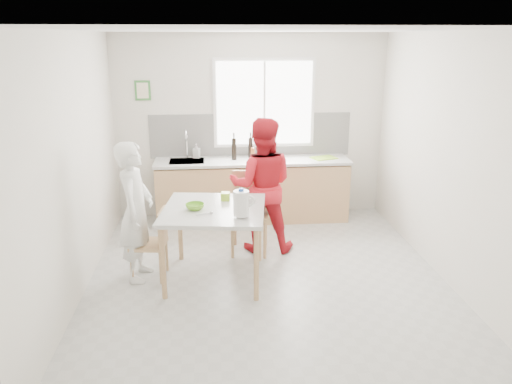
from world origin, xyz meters
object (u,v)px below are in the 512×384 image
dining_table (214,215)px  bowl_green (195,207)px  chair_far (250,208)px  person_white (136,212)px  person_red (262,185)px  bowl_white (243,199)px  wine_bottle_a (234,149)px  wine_bottle_b (251,147)px  chair_left (154,241)px  milk_jug (242,203)px

dining_table → bowl_green: size_ratio=6.04×
chair_far → person_white: person_white is taller
person_red → bowl_white: person_red is taller
bowl_green → bowl_white: bowl_green is taller
wine_bottle_a → wine_bottle_b: 0.28m
bowl_green → bowl_white: bearing=23.7°
person_white → bowl_green: person_white is taller
person_red → wine_bottle_a: bearing=-68.3°
chair_left → wine_bottle_a: wine_bottle_a is taller
chair_left → wine_bottle_b: wine_bottle_b is taller
chair_left → chair_far: (1.13, 0.69, 0.11)m
person_red → person_white: bearing=32.1°
chair_far → person_red: (0.15, 0.01, 0.29)m
dining_table → person_white: bearing=172.7°
person_white → chair_far: bearing=-55.8°
milk_jug → wine_bottle_b: (0.28, 2.36, 0.07)m
person_red → milk_jug: person_red is taller
person_white → wine_bottle_b: person_white is taller
chair_far → wine_bottle_a: (-0.14, 1.14, 0.52)m
chair_left → bowl_white: 1.10m
dining_table → person_red: bearing=52.5°
chair_left → chair_far: bearing=128.5°
bowl_white → wine_bottle_b: 1.85m
bowl_green → dining_table: bearing=6.8°
chair_far → person_white: 1.49m
bowl_green → milk_jug: size_ratio=0.70×
person_red → milk_jug: size_ratio=5.87×
chair_left → bowl_white: bowl_white is taller
chair_left → bowl_green: size_ratio=4.00×
person_white → person_red: 1.62m
bowl_white → wine_bottle_b: (0.24, 1.83, 0.20)m
person_white → wine_bottle_a: (1.17, 1.81, 0.29)m
chair_left → milk_jug: (0.97, -0.41, 0.55)m
dining_table → milk_jug: (0.29, -0.32, 0.24)m
bowl_green → milk_jug: 0.59m
chair_left → person_white: person_white is taller
chair_left → bowl_white: (1.01, 0.12, 0.42)m
dining_table → person_white: person_white is taller
milk_jug → wine_bottle_b: wine_bottle_b is taller
bowl_white → wine_bottle_b: size_ratio=0.68×
chair_far → bowl_green: (-0.66, -0.80, 0.32)m
dining_table → wine_bottle_b: 2.14m
person_red → wine_bottle_b: bearing=-80.9°
bowl_white → milk_jug: size_ratio=0.70×
milk_jug → person_white: bearing=166.8°
chair_left → person_red: 1.52m
dining_table → chair_far: 0.92m
chair_left → wine_bottle_a: size_ratio=2.54×
chair_far → dining_table: bearing=-112.9°
chair_left → wine_bottle_b: size_ratio=2.71×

